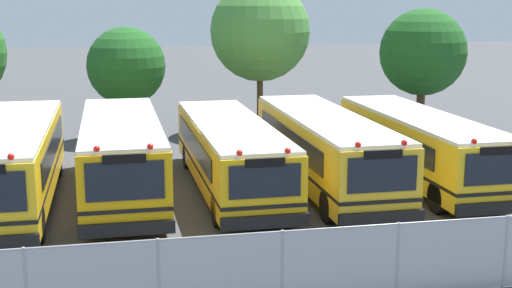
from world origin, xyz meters
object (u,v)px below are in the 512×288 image
at_px(school_bus_3, 324,148).
at_px(tree_1, 126,65).
at_px(school_bus_4, 419,144).
at_px(school_bus_1, 122,154).
at_px(school_bus_0, 13,160).
at_px(tree_2, 258,31).
at_px(school_bus_2, 230,152).
at_px(tree_3, 423,52).

xyz_separation_m(school_bus_3, tree_1, (-6.49, 10.36, 2.08)).
bearing_deg(school_bus_4, school_bus_1, -0.14).
bearing_deg(school_bus_0, school_bus_1, -177.39).
relative_size(school_bus_0, tree_2, 1.48).
distance_m(school_bus_2, school_bus_4, 6.86).
height_order(school_bus_1, school_bus_3, school_bus_1).
bearing_deg(school_bus_2, tree_1, -73.02).
height_order(school_bus_0, school_bus_3, school_bus_0).
bearing_deg(school_bus_3, school_bus_0, 0.40).
distance_m(school_bus_1, school_bus_4, 10.54).
height_order(school_bus_2, school_bus_3, school_bus_3).
bearing_deg(tree_3, school_bus_3, -128.18).
height_order(school_bus_0, school_bus_1, school_bus_1).
height_order(school_bus_3, school_bus_4, school_bus_3).
height_order(school_bus_2, school_bus_4, school_bus_4).
distance_m(school_bus_2, tree_2, 12.07).
bearing_deg(tree_1, school_bus_2, -72.49).
height_order(tree_1, tree_2, tree_2).
distance_m(school_bus_4, tree_1, 14.54).
relative_size(school_bus_3, tree_1, 2.09).
bearing_deg(tree_1, tree_2, 8.05).
xyz_separation_m(tree_1, tree_3, (15.10, 0.58, 0.35)).
bearing_deg(school_bus_3, school_bus_4, -178.69).
xyz_separation_m(school_bus_1, school_bus_4, (10.54, -0.02, -0.09)).
distance_m(school_bus_1, school_bus_3, 6.98).
bearing_deg(school_bus_1, tree_3, -145.27).
height_order(school_bus_0, school_bus_4, school_bus_0).
bearing_deg(school_bus_4, tree_2, -72.18).
relative_size(school_bus_0, school_bus_3, 0.99).
relative_size(school_bus_2, tree_3, 1.80).
distance_m(school_bus_0, school_bus_3, 10.40).
relative_size(school_bus_2, tree_2, 1.47).
distance_m(school_bus_0, tree_3, 22.09).
distance_m(school_bus_1, tree_1, 10.48).
distance_m(school_bus_0, school_bus_2, 7.12).
bearing_deg(tree_2, tree_1, -171.95).
bearing_deg(school_bus_1, tree_2, -121.92).
bearing_deg(tree_3, school_bus_0, -149.93).
height_order(school_bus_0, school_bus_2, school_bus_0).
relative_size(school_bus_0, school_bus_1, 1.06).
relative_size(school_bus_0, tree_1, 2.08).
bearing_deg(school_bus_4, tree_3, -114.92).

